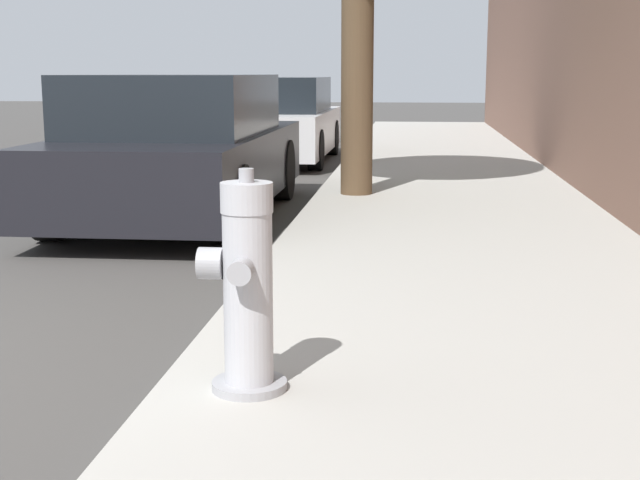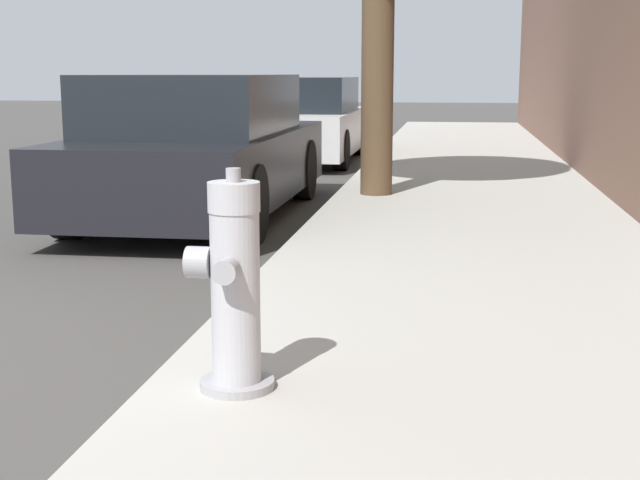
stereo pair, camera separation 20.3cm
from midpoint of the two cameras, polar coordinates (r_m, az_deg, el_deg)
sidewalk_slab at (r=3.74m, az=12.31°, el=-10.60°), size 2.82×40.00×0.16m
fire_hydrant at (r=3.56m, az=-3.91°, el=-3.12°), size 0.35×0.36×0.90m
parked_car_near at (r=8.87m, az=-7.05°, el=5.80°), size 1.80×4.37×1.40m
parked_car_mid at (r=14.44m, az=-0.82°, el=7.61°), size 1.82×4.09×1.35m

